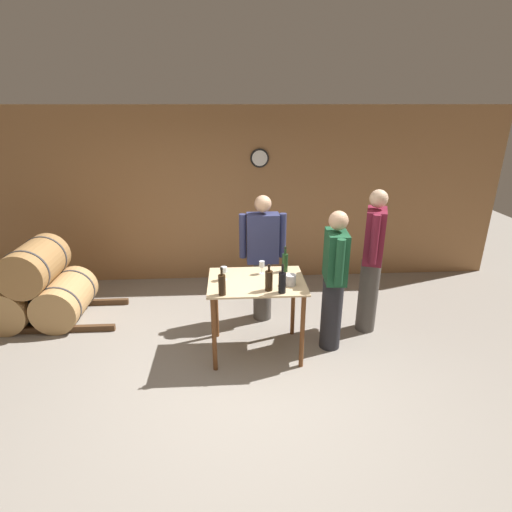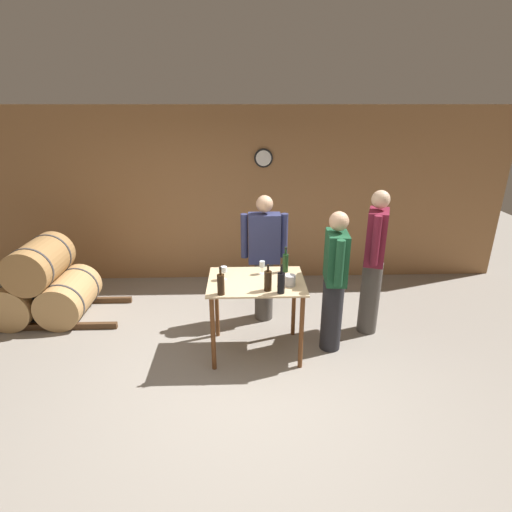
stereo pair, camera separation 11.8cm
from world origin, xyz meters
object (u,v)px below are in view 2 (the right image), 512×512
object	(u,v)px
wine_glass_near_left	(224,270)
person_host	(264,256)
wine_bottle_center	(281,282)
wine_bottle_far_left	(221,284)
wine_bottle_left	(268,280)
wine_glass_near_center	(262,265)
wine_bottle_right	(285,262)
person_visitor_with_scarf	(374,260)
ice_bucket	(290,280)
person_visitor_bearded	(334,280)

from	to	relation	value
wine_glass_near_left	person_host	size ratio (longest dim) A/B	0.09
wine_bottle_center	person_host	bearing A→B (deg)	96.18
wine_bottle_far_left	wine_bottle_left	size ratio (longest dim) A/B	1.04
wine_bottle_far_left	wine_glass_near_left	xyz separation A→B (m)	(0.01, 0.37, -0.00)
wine_bottle_left	wine_glass_near_center	distance (m)	0.44
wine_bottle_center	wine_bottle_right	size ratio (longest dim) A/B	1.04
wine_bottle_right	person_visitor_with_scarf	bearing A→B (deg)	8.34
wine_bottle_right	ice_bucket	size ratio (longest dim) A/B	2.56
wine_bottle_right	ice_bucket	xyz separation A→B (m)	(0.01, -0.37, -0.06)
wine_bottle_far_left	person_host	distance (m)	1.20
wine_bottle_far_left	person_visitor_bearded	bearing A→B (deg)	16.12
ice_bucket	wine_bottle_left	bearing A→B (deg)	-154.82
wine_bottle_far_left	wine_glass_near_center	world-z (taller)	wine_bottle_far_left
wine_bottle_far_left	person_visitor_with_scarf	bearing A→B (deg)	21.96
wine_bottle_center	person_host	world-z (taller)	person_host
wine_bottle_right	person_host	xyz separation A→B (m)	(-0.22, 0.53, -0.13)
wine_glass_near_left	wine_glass_near_center	size ratio (longest dim) A/B	1.00
person_visitor_with_scarf	ice_bucket	bearing A→B (deg)	-153.52
wine_bottle_right	wine_glass_near_center	size ratio (longest dim) A/B	1.96
wine_bottle_left	ice_bucket	bearing A→B (deg)	25.18
wine_bottle_far_left	wine_bottle_center	distance (m)	0.61
person_visitor_with_scarf	person_visitor_bearded	size ratio (longest dim) A/B	1.09
person_visitor_with_scarf	wine_bottle_center	bearing A→B (deg)	-148.95
wine_bottle_far_left	person_visitor_bearded	distance (m)	1.30
wine_bottle_left	person_visitor_with_scarf	xyz separation A→B (m)	(1.31, 0.64, -0.05)
wine_bottle_center	person_visitor_bearded	world-z (taller)	person_visitor_bearded
wine_bottle_left	person_host	size ratio (longest dim) A/B	0.17
wine_bottle_far_left	wine_bottle_left	xyz separation A→B (m)	(0.48, 0.08, -0.00)
wine_bottle_center	wine_glass_near_center	xyz separation A→B (m)	(-0.17, 0.50, -0.01)
wine_bottle_center	person_host	distance (m)	1.09
wine_bottle_right	wine_glass_near_center	xyz separation A→B (m)	(-0.27, -0.05, -0.01)
person_host	person_visitor_bearded	xyz separation A→B (m)	(0.75, -0.73, -0.01)
ice_bucket	person_visitor_bearded	distance (m)	0.55
ice_bucket	person_host	xyz separation A→B (m)	(-0.23, 0.90, -0.07)
wine_glass_near_left	wine_glass_near_center	bearing A→B (deg)	18.76
wine_glass_near_left	person_visitor_with_scarf	xyz separation A→B (m)	(1.77, 0.35, -0.05)
person_visitor_with_scarf	wine_bottle_left	bearing A→B (deg)	-153.76
wine_bottle_center	person_host	size ratio (longest dim) A/B	0.19
wine_bottle_right	wine_glass_near_left	xyz separation A→B (m)	(-0.70, -0.20, -0.00)
wine_glass_near_center	person_visitor_bearded	xyz separation A→B (m)	(0.80, -0.15, -0.13)
wine_bottle_far_left	wine_bottle_center	bearing A→B (deg)	1.14
person_visitor_with_scarf	person_visitor_bearded	bearing A→B (deg)	-146.49
wine_bottle_far_left	person_host	size ratio (longest dim) A/B	0.18
wine_bottle_left	wine_bottle_right	world-z (taller)	wine_bottle_right
wine_bottle_center	person_host	xyz separation A→B (m)	(-0.12, 1.08, -0.13)
wine_bottle_far_left	wine_glass_near_left	distance (m)	0.37
wine_glass_near_center	wine_bottle_left	bearing A→B (deg)	-84.71
wine_bottle_far_left	wine_bottle_center	xyz separation A→B (m)	(0.61, 0.01, 0.00)
ice_bucket	person_visitor_with_scarf	size ratio (longest dim) A/B	0.06
wine_bottle_left	ice_bucket	size ratio (longest dim) A/B	2.45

